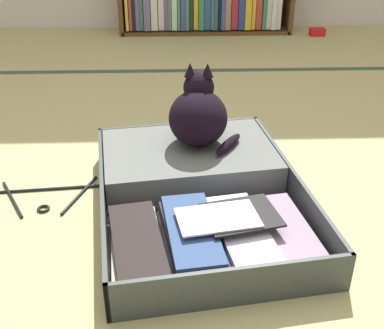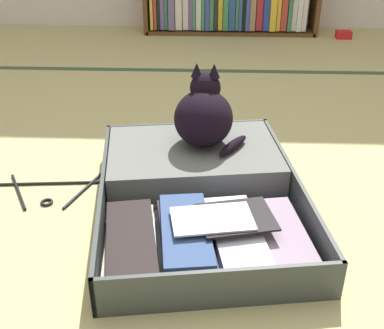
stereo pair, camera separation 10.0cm
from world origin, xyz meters
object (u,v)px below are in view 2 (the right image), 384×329
Objects in this scene: open_suitcase at (198,188)px; black_cat at (204,115)px; clothes_hanger at (52,189)px; small_red_pouch at (344,35)px.

black_cat is at bearing 85.55° from open_suitcase.
clothes_hanger is at bearing -163.00° from black_cat.
clothes_hanger is 4.30× the size of small_red_pouch.
small_red_pouch is (0.90, 1.82, -0.19)m from black_cat.
open_suitcase is 9.13× the size of small_red_pouch.
open_suitcase is 2.12× the size of clothes_hanger.
black_cat is 0.57m from clothes_hanger.
open_suitcase is 0.50m from clothes_hanger.
open_suitcase is 2.22m from small_red_pouch.
small_red_pouch is (1.41, 1.98, 0.02)m from clothes_hanger.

